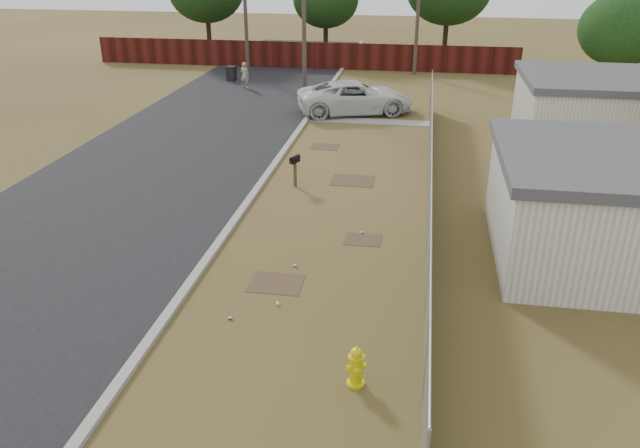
% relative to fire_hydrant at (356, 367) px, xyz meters
% --- Properties ---
extents(ground, '(120.00, 120.00, 0.00)m').
position_rel_fire_hydrant_xyz_m(ground, '(-1.74, 8.74, -0.43)').
color(ground, brown).
rests_on(ground, ground).
extents(street, '(15.10, 60.00, 0.12)m').
position_rel_fire_hydrant_xyz_m(street, '(-8.49, 16.79, -0.42)').
color(street, black).
rests_on(street, ground).
extents(chainlink_fence, '(0.10, 27.06, 2.02)m').
position_rel_fire_hydrant_xyz_m(chainlink_fence, '(1.38, 9.77, 0.36)').
color(chainlink_fence, '#96989E').
rests_on(chainlink_fence, ground).
extents(privacy_fence, '(30.00, 0.12, 1.80)m').
position_rel_fire_hydrant_xyz_m(privacy_fence, '(-7.74, 33.74, 0.47)').
color(privacy_fence, '#4A150F').
rests_on(privacy_fence, ground).
extents(utility_poles, '(12.60, 8.24, 9.00)m').
position_rel_fire_hydrant_xyz_m(utility_poles, '(-5.40, 29.41, 4.26)').
color(utility_poles, brown).
rests_on(utility_poles, ground).
extents(houses, '(9.30, 17.24, 3.10)m').
position_rel_fire_hydrant_xyz_m(houses, '(7.96, 11.88, 1.13)').
color(houses, silver).
rests_on(houses, ground).
extents(horizon_trees, '(33.32, 31.94, 7.78)m').
position_rel_fire_hydrant_xyz_m(horizon_trees, '(-0.90, 32.30, 4.19)').
color(horizon_trees, '#312016').
rests_on(horizon_trees, ground).
extents(fire_hydrant, '(0.48, 0.48, 0.93)m').
position_rel_fire_hydrant_xyz_m(fire_hydrant, '(0.00, 0.00, 0.00)').
color(fire_hydrant, yellow).
rests_on(fire_hydrant, ground).
extents(mailbox, '(0.34, 0.50, 1.17)m').
position_rel_fire_hydrant_xyz_m(mailbox, '(-3.46, 10.83, 0.49)').
color(mailbox, brown).
rests_on(mailbox, ground).
extents(pickup_truck, '(6.52, 4.48, 1.66)m').
position_rel_fire_hydrant_xyz_m(pickup_truck, '(-2.51, 21.80, 0.39)').
color(pickup_truck, silver).
rests_on(pickup_truck, ground).
extents(pedestrian, '(0.65, 0.51, 1.57)m').
position_rel_fire_hydrant_xyz_m(pedestrian, '(-9.82, 26.72, 0.35)').
color(pedestrian, tan).
rests_on(pedestrian, ground).
extents(trash_bin, '(0.65, 0.72, 0.91)m').
position_rel_fire_hydrant_xyz_m(trash_bin, '(-11.30, 28.79, 0.03)').
color(trash_bin, black).
rests_on(trash_bin, ground).
extents(scattered_litter, '(2.70, 5.38, 0.07)m').
position_rel_fire_hydrant_xyz_m(scattered_litter, '(-2.08, 4.13, -0.39)').
color(scattered_litter, silver).
rests_on(scattered_litter, ground).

